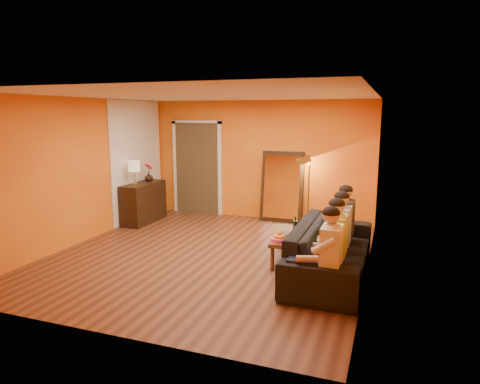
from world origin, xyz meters
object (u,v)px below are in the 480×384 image
(person_far_right, at_px, (346,224))
(wine_bottle, at_px, (295,226))
(coffee_table, at_px, (292,247))
(floor_lamp, at_px, (309,192))
(table_lamp, at_px, (134,173))
(dog, at_px, (330,247))
(mirror_frame, at_px, (282,187))
(person_mid_right, at_px, (342,233))
(vase, at_px, (149,177))
(sofa, at_px, (331,249))
(person_mid_left, at_px, (337,243))
(tumbler, at_px, (302,230))
(person_far_left, at_px, (331,256))
(laptop, at_px, (308,229))
(sideboard, at_px, (144,202))

(person_far_right, relative_size, wine_bottle, 3.94)
(coffee_table, xyz_separation_m, floor_lamp, (-0.15, 2.11, 0.51))
(table_lamp, bearing_deg, dog, -17.08)
(mirror_frame, relative_size, coffee_table, 1.25)
(person_mid_right, bearing_deg, vase, 156.79)
(sofa, xyz_separation_m, wine_bottle, (-0.61, 0.36, 0.20))
(person_mid_left, relative_size, tumbler, 11.30)
(wine_bottle, bearing_deg, person_far_left, -61.33)
(person_mid_left, height_order, laptop, person_mid_left)
(mirror_frame, relative_size, vase, 7.73)
(person_mid_left, bearing_deg, laptop, 116.89)
(dog, distance_m, person_far_left, 1.17)
(sideboard, height_order, vase, vase)
(person_mid_right, distance_m, vase, 4.77)
(person_mid_right, height_order, tumbler, person_mid_right)
(table_lamp, relative_size, tumbler, 4.72)
(floor_lamp, bearing_deg, person_far_right, -78.53)
(person_far_left, bearing_deg, sofa, 97.41)
(coffee_table, relative_size, person_mid_left, 1.00)
(mirror_frame, xyz_separation_m, person_mid_right, (1.58, -2.70, -0.15))
(sofa, bearing_deg, person_mid_left, -163.89)
(person_far_left, distance_m, person_mid_left, 0.55)
(coffee_table, distance_m, person_mid_left, 1.24)
(person_mid_left, xyz_separation_m, vase, (-4.37, 2.42, 0.34))
(person_mid_right, bearing_deg, wine_bottle, 160.60)
(mirror_frame, relative_size, person_far_left, 1.25)
(sideboard, distance_m, coffee_table, 3.81)
(wine_bottle, bearing_deg, person_mid_left, -47.48)
(dog, bearing_deg, sofa, -62.46)
(coffee_table, xyz_separation_m, tumbler, (0.12, 0.12, 0.26))
(sideboard, bearing_deg, person_mid_right, -20.39)
(person_far_right, bearing_deg, sideboard, 166.19)
(sofa, distance_m, person_far_left, 1.04)
(person_mid_right, bearing_deg, person_far_left, -90.00)
(mirror_frame, bearing_deg, coffee_table, -71.83)
(sideboard, height_order, dog, sideboard)
(laptop, bearing_deg, person_mid_right, -66.77)
(sideboard, relative_size, tumbler, 10.93)
(wine_bottle, relative_size, vase, 1.58)
(person_mid_right, bearing_deg, sideboard, 159.61)
(person_mid_right, xyz_separation_m, tumbler, (-0.67, 0.43, -0.14))
(sideboard, relative_size, person_mid_right, 0.97)
(floor_lamp, height_order, dog, floor_lamp)
(sofa, distance_m, person_mid_right, 0.29)
(mirror_frame, distance_m, floor_lamp, 0.69)
(table_lamp, height_order, wine_bottle, table_lamp)
(floor_lamp, bearing_deg, dog, -87.19)
(laptop, bearing_deg, floor_lamp, 81.09)
(tumbler, bearing_deg, coffee_table, -135.00)
(mirror_frame, height_order, coffee_table, mirror_frame)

